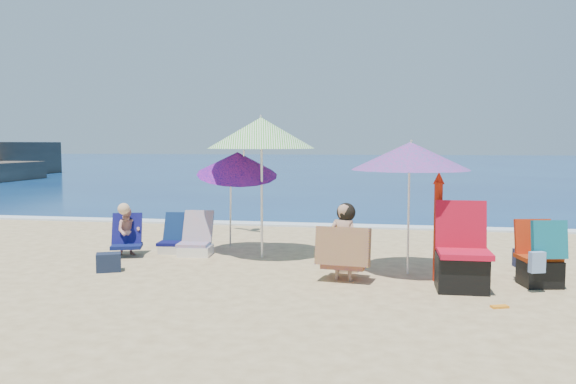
% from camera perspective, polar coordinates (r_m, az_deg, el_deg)
% --- Properties ---
extents(ground, '(120.00, 120.00, 0.00)m').
position_cam_1_polar(ground, '(7.82, 0.89, -8.71)').
color(ground, '#D8BC84').
rests_on(ground, ground).
extents(sea, '(120.00, 80.00, 0.12)m').
position_cam_1_polar(sea, '(52.55, 8.77, 2.72)').
color(sea, navy).
rests_on(sea, ground).
extents(foam, '(120.00, 0.50, 0.04)m').
position_cam_1_polar(foam, '(12.79, 4.55, -3.32)').
color(foam, white).
rests_on(foam, ground).
extents(umbrella_turquoise, '(1.67, 1.67, 1.88)m').
position_cam_1_polar(umbrella_turquoise, '(8.16, 11.96, 3.49)').
color(umbrella_turquoise, white).
rests_on(umbrella_turquoise, ground).
extents(umbrella_striped, '(2.05, 2.05, 2.28)m').
position_cam_1_polar(umbrella_striped, '(9.22, -2.67, 5.82)').
color(umbrella_striped, silver).
rests_on(umbrella_striped, ground).
extents(umbrella_blue, '(1.73, 1.76, 1.83)m').
position_cam_1_polar(umbrella_blue, '(9.56, -5.02, 2.82)').
color(umbrella_blue, silver).
rests_on(umbrella_blue, ground).
extents(furled_umbrella, '(0.18, 0.21, 1.45)m').
position_cam_1_polar(furled_umbrella, '(7.92, 14.56, -2.81)').
color(furled_umbrella, '#A7200B').
rests_on(furled_umbrella, ground).
extents(chair_navy, '(0.53, 0.61, 0.65)m').
position_cam_1_polar(chair_navy, '(9.95, -11.06, -4.85)').
color(chair_navy, '#0C0D44').
rests_on(chair_navy, ground).
extents(chair_rainbow, '(0.57, 0.66, 0.70)m').
position_cam_1_polar(chair_rainbow, '(9.67, -9.06, -5.02)').
color(chair_rainbow, '#E3505F').
rests_on(chair_rainbow, ground).
extents(camp_chair_left, '(0.65, 0.67, 1.10)m').
position_cam_1_polar(camp_chair_left, '(7.58, 16.74, -6.79)').
color(camp_chair_left, red).
rests_on(camp_chair_left, ground).
extents(camp_chair_right, '(0.56, 0.80, 0.88)m').
position_cam_1_polar(camp_chair_right, '(8.10, 23.61, -6.33)').
color(camp_chair_right, '#A12F0B').
rests_on(camp_chair_right, ground).
extents(person_center, '(0.74, 0.64, 1.04)m').
position_cam_1_polar(person_center, '(7.73, 5.51, -5.06)').
color(person_center, tan).
rests_on(person_center, ground).
extents(person_left, '(0.63, 0.66, 0.87)m').
position_cam_1_polar(person_left, '(9.82, -15.52, -3.73)').
color(person_left, tan).
rests_on(person_left, ground).
extents(bag_navy_a, '(0.41, 0.36, 0.26)m').
position_cam_1_polar(bag_navy_a, '(8.72, -17.26, -6.63)').
color(bag_navy_a, '#171F33').
rests_on(bag_navy_a, ground).
extents(bag_tan, '(0.34, 0.27, 0.26)m').
position_cam_1_polar(bag_tan, '(8.37, 5.70, -6.91)').
color(bag_tan, tan).
rests_on(bag_tan, ground).
extents(bag_navy_b, '(0.40, 0.33, 0.26)m').
position_cam_1_polar(bag_navy_b, '(9.28, 22.53, -6.08)').
color(bag_navy_b, '#1B1F3B').
rests_on(bag_navy_b, ground).
extents(bag_black_b, '(0.25, 0.18, 0.19)m').
position_cam_1_polar(bag_black_b, '(8.23, 16.80, -7.56)').
color(bag_black_b, black).
rests_on(bag_black_b, ground).
extents(orange_item, '(0.21, 0.15, 0.03)m').
position_cam_1_polar(orange_item, '(6.97, 20.13, -10.57)').
color(orange_item, orange).
rests_on(orange_item, ground).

